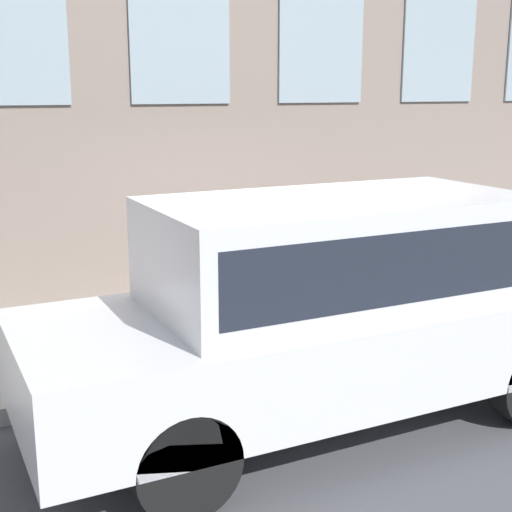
# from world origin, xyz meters

# --- Properties ---
(ground_plane) EXTENTS (80.00, 80.00, 0.00)m
(ground_plane) POSITION_xyz_m (0.00, 0.00, 0.00)
(ground_plane) COLOR #47474C
(sidewalk) EXTENTS (2.28, 60.00, 0.16)m
(sidewalk) POSITION_xyz_m (1.14, 0.00, 0.08)
(sidewalk) COLOR #9E9B93
(sidewalk) RESTS_ON ground_plane
(fire_hydrant) EXTENTS (0.29, 0.41, 0.70)m
(fire_hydrant) POSITION_xyz_m (0.62, 0.09, 0.51)
(fire_hydrant) COLOR #2D7260
(fire_hydrant) RESTS_ON sidewalk
(person) EXTENTS (0.37, 0.25, 1.55)m
(person) POSITION_xyz_m (0.96, -0.60, 1.09)
(person) COLOR #232328
(person) RESTS_ON sidewalk
(parked_truck_silver_near) EXTENTS (1.80, 4.97, 1.92)m
(parked_truck_silver_near) POSITION_xyz_m (-1.07, -0.03, 1.09)
(parked_truck_silver_near) COLOR black
(parked_truck_silver_near) RESTS_ON ground_plane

